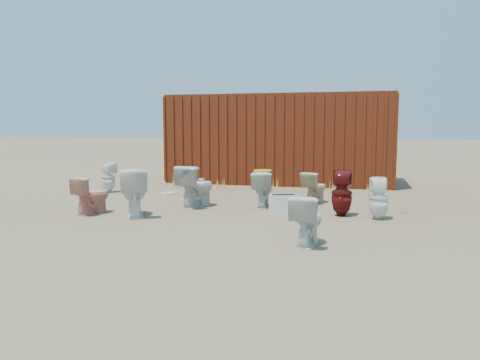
% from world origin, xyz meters
% --- Properties ---
extents(ground, '(100.00, 100.00, 0.00)m').
position_xyz_m(ground, '(0.00, 0.00, 0.00)').
color(ground, brown).
rests_on(ground, ground).
extents(shipping_container, '(6.00, 2.40, 2.40)m').
position_xyz_m(shipping_container, '(0.00, 5.20, 1.20)').
color(shipping_container, '#501D0D').
rests_on(shipping_container, ground).
extents(toilet_front_a, '(0.80, 0.95, 0.84)m').
position_xyz_m(toilet_front_a, '(-1.62, -0.52, 0.42)').
color(toilet_front_a, white).
rests_on(toilet_front_a, ground).
extents(toilet_front_pink, '(0.58, 0.76, 0.68)m').
position_xyz_m(toilet_front_pink, '(-2.43, -0.54, 0.34)').
color(toilet_front_pink, '#E49683').
rests_on(toilet_front_pink, ground).
extents(toilet_front_c, '(0.71, 0.90, 0.81)m').
position_xyz_m(toilet_front_c, '(-0.88, 0.61, 0.40)').
color(toilet_front_c, silver).
rests_on(toilet_front_c, ground).
extents(toilet_front_maroon, '(0.36, 0.37, 0.80)m').
position_xyz_m(toilet_front_maroon, '(1.89, 0.36, 0.40)').
color(toilet_front_maroon, '#570F0F').
rests_on(toilet_front_maroon, ground).
extents(toilet_front_e, '(0.45, 0.70, 0.67)m').
position_xyz_m(toilet_front_e, '(1.53, -1.79, 0.34)').
color(toilet_front_e, silver).
rests_on(toilet_front_e, ground).
extents(toilet_back_a, '(0.38, 0.38, 0.71)m').
position_xyz_m(toilet_back_a, '(-3.57, 1.96, 0.35)').
color(toilet_back_a, white).
rests_on(toilet_back_a, ground).
extents(toilet_back_beige_left, '(0.45, 0.74, 0.73)m').
position_xyz_m(toilet_back_beige_left, '(-1.23, 1.49, 0.36)').
color(toilet_back_beige_left, '#CAB594').
rests_on(toilet_back_beige_left, ground).
extents(toilet_back_beige_right, '(0.58, 0.72, 0.64)m').
position_xyz_m(toilet_back_beige_right, '(1.30, 1.66, 0.32)').
color(toilet_back_beige_right, beige).
rests_on(toilet_back_beige_right, ground).
extents(toilet_back_yellowlid, '(0.46, 0.72, 0.69)m').
position_xyz_m(toilet_back_yellowlid, '(0.37, 0.90, 0.35)').
color(toilet_back_yellowlid, silver).
rests_on(toilet_back_yellowlid, ground).
extents(toilet_back_e, '(0.34, 0.35, 0.70)m').
position_xyz_m(toilet_back_e, '(2.50, 0.21, 0.35)').
color(toilet_back_e, white).
rests_on(toilet_back_e, ground).
extents(yellow_lid, '(0.35, 0.44, 0.02)m').
position_xyz_m(yellow_lid, '(0.37, 0.90, 0.71)').
color(yellow_lid, gold).
rests_on(yellow_lid, toilet_back_yellowlid).
extents(loose_tank, '(0.54, 0.38, 0.35)m').
position_xyz_m(loose_tank, '(0.89, 0.29, 0.17)').
color(loose_tank, white).
rests_on(loose_tank, ground).
extents(loose_lid_near, '(0.48, 0.57, 0.02)m').
position_xyz_m(loose_lid_near, '(-1.31, 1.36, 0.01)').
color(loose_lid_near, '#C8B991').
rests_on(loose_lid_near, ground).
extents(loose_lid_far, '(0.46, 0.54, 0.02)m').
position_xyz_m(loose_lid_far, '(-2.11, 2.11, 0.01)').
color(loose_lid_far, '#C9B392').
rests_on(loose_lid_far, ground).
extents(weed_clump_a, '(0.36, 0.36, 0.32)m').
position_xyz_m(weed_clump_a, '(-2.37, 3.21, 0.16)').
color(weed_clump_a, '#AFAF46').
rests_on(weed_clump_a, ground).
extents(weed_clump_b, '(0.32, 0.32, 0.31)m').
position_xyz_m(weed_clump_b, '(0.15, 2.96, 0.16)').
color(weed_clump_b, '#AFAF46').
rests_on(weed_clump_b, ground).
extents(weed_clump_c, '(0.36, 0.36, 0.28)m').
position_xyz_m(weed_clump_c, '(2.48, 2.85, 0.14)').
color(weed_clump_c, '#AFAF46').
rests_on(weed_clump_c, ground).
extents(weed_clump_d, '(0.30, 0.30, 0.27)m').
position_xyz_m(weed_clump_d, '(-1.20, 3.27, 0.13)').
color(weed_clump_d, '#AFAF46').
rests_on(weed_clump_d, ground).
extents(weed_clump_e, '(0.34, 0.34, 0.29)m').
position_xyz_m(weed_clump_e, '(1.66, 3.34, 0.15)').
color(weed_clump_e, '#AFAF46').
rests_on(weed_clump_e, ground).
extents(weed_clump_f, '(0.28, 0.28, 0.25)m').
position_xyz_m(weed_clump_f, '(2.86, 0.78, 0.13)').
color(weed_clump_f, '#AFAF46').
rests_on(weed_clump_f, ground).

